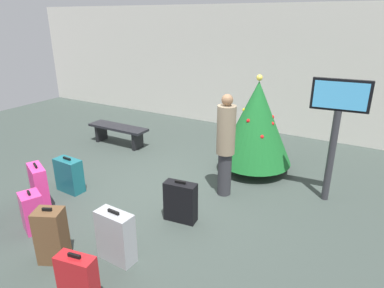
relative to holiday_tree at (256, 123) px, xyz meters
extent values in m
plane|color=#38423D|center=(-1.14, -1.74, -1.04)|extent=(16.00, 16.00, 0.00)
cube|color=beige|center=(-1.14, 2.73, 0.64)|extent=(16.00, 0.20, 3.35)
cylinder|color=#4C3319|center=(0.00, 0.00, -0.94)|extent=(0.12, 0.12, 0.20)
cone|color=#196628|center=(0.00, 0.00, 0.00)|extent=(1.49, 1.49, 1.67)
sphere|color=#F2D84C|center=(0.00, 0.00, 0.90)|extent=(0.12, 0.12, 0.12)
sphere|color=red|center=(0.33, -0.04, 0.04)|extent=(0.08, 0.08, 0.08)
sphere|color=red|center=(-0.06, -0.30, 0.11)|extent=(0.08, 0.08, 0.08)
sphere|color=red|center=(0.28, 0.09, 0.13)|extent=(0.08, 0.08, 0.08)
sphere|color=red|center=(0.24, -0.34, -0.15)|extent=(0.08, 0.08, 0.08)
sphere|color=yellow|center=(-0.24, -0.07, 0.24)|extent=(0.08, 0.08, 0.08)
cylinder|color=#333338|center=(1.52, -0.51, -0.23)|extent=(0.12, 0.12, 1.61)
cube|color=black|center=(1.52, -0.51, 0.82)|extent=(0.89, 0.16, 0.51)
cube|color=#4CB2F2|center=(1.52, -0.56, 0.82)|extent=(0.80, 0.09, 0.43)
cube|color=black|center=(-3.46, -0.25, -0.59)|extent=(1.59, 0.44, 0.06)
cube|color=black|center=(-4.06, -0.25, -0.83)|extent=(0.08, 0.35, 0.42)
cube|color=black|center=(-2.87, -0.25, -0.83)|extent=(0.08, 0.35, 0.42)
cylinder|color=#333338|center=(-0.11, -1.23, -0.64)|extent=(0.24, 0.24, 0.80)
cylinder|color=gray|center=(-0.11, -1.23, 0.18)|extent=(0.34, 0.34, 0.85)
sphere|color=#8C6647|center=(-0.11, -1.23, 0.70)|extent=(0.19, 0.19, 0.19)
cube|color=#B2191E|center=(-0.42, -4.34, -0.71)|extent=(0.46, 0.26, 0.65)
cube|color=black|center=(-0.42, -4.34, -0.36)|extent=(0.15, 0.06, 0.04)
cube|color=black|center=(-0.34, -2.34, -0.71)|extent=(0.53, 0.27, 0.65)
cube|color=black|center=(-0.34, -2.34, -0.37)|extent=(0.18, 0.05, 0.04)
cube|color=brown|center=(-1.30, -3.97, -0.67)|extent=(0.44, 0.40, 0.74)
cube|color=black|center=(-1.30, -3.97, -0.27)|extent=(0.12, 0.08, 0.04)
cube|color=#19606B|center=(-2.61, -2.54, -0.73)|extent=(0.53, 0.28, 0.62)
cube|color=black|center=(-2.61, -2.54, -0.39)|extent=(0.18, 0.04, 0.04)
cube|color=#9EA0A5|center=(-0.59, -3.55, -0.69)|extent=(0.52, 0.25, 0.70)
cube|color=black|center=(-0.59, -3.55, -0.32)|extent=(0.18, 0.04, 0.04)
cube|color=#E5388C|center=(-2.12, -3.66, -0.74)|extent=(0.42, 0.39, 0.60)
cube|color=black|center=(-2.12, -3.66, -0.42)|extent=(0.12, 0.07, 0.04)
cube|color=#E5388C|center=(-2.56, -3.19, -0.66)|extent=(0.55, 0.39, 0.75)
cube|color=black|center=(-2.56, -3.19, -0.26)|extent=(0.18, 0.10, 0.04)
camera|label=1|loc=(2.09, -6.21, 1.98)|focal=31.48mm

